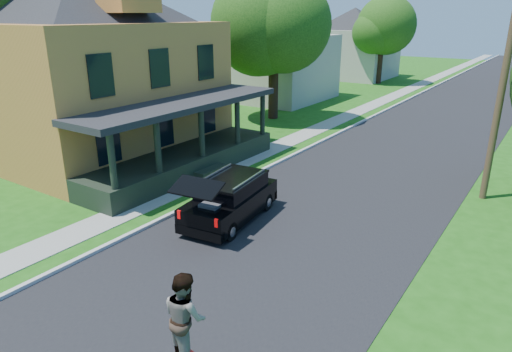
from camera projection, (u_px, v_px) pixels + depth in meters
The scene contains 13 objects.
ground at pixel (224, 283), 11.78m from camera, with size 140.00×140.00×0.00m, color #1A5110.
street at pixel (429, 130), 27.38m from camera, with size 8.00×120.00×0.02m, color black.
curb at pixel (365, 121), 29.52m from camera, with size 0.15×120.00×0.12m, color #AFAFAA.
sidewalk at pixel (342, 118), 30.34m from camera, with size 1.30×120.00×0.03m, color gray.
front_walk at pixel (143, 161), 21.48m from camera, with size 6.50×1.20×0.03m, color gray.
main_house at pixel (86, 51), 21.57m from camera, with size 15.56×15.56×10.10m.
neighbor_house_mid at pixel (274, 45), 36.23m from camera, with size 12.78×12.78×8.30m.
neighbor_house_far at pixel (354, 37), 48.71m from camera, with size 12.78×12.78×8.30m.
black_suv at pixel (230, 199), 15.13m from camera, with size 2.12×4.44×1.99m.
skateboarder at pixel (185, 317), 8.18m from camera, with size 1.05×0.94×1.77m.
tree_left_mid at pixel (274, 23), 28.47m from camera, with size 7.37×7.01×9.23m.
tree_left_far at pixel (382, 23), 43.82m from camera, with size 7.15×6.81×8.64m.
utility_pole_near at pixel (503, 81), 15.76m from camera, with size 1.52×0.28×8.50m.
Camera 1 is at (6.39, -7.96, 6.56)m, focal length 32.00 mm.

